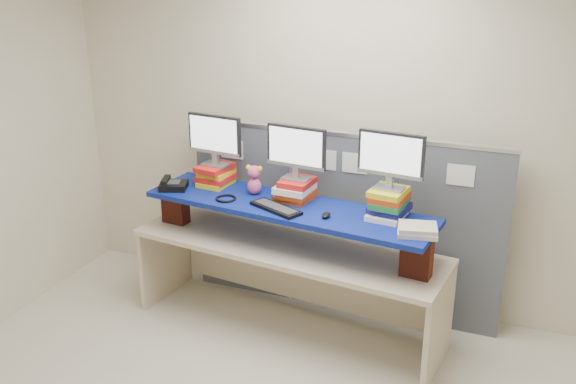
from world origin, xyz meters
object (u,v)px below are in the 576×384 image
at_px(monitor_right, 391,157).
at_px(desk_phone, 173,185).
at_px(monitor_left, 215,137).
at_px(monitor_center, 296,150).
at_px(keyboard, 276,208).
at_px(desk, 288,262).
at_px(blue_board, 288,207).

relative_size(monitor_right, desk_phone, 1.81).
distance_m(monitor_left, monitor_center, 0.72).
height_order(keyboard, desk_phone, desk_phone).
relative_size(desk, monitor_left, 5.32).
xyz_separation_m(monitor_left, desk_phone, (-0.28, -0.21, -0.37)).
bearing_deg(keyboard, desk_phone, -162.13).
bearing_deg(desk, desk_phone, -172.77).
distance_m(monitor_left, desk_phone, 0.51).
bearing_deg(keyboard, monitor_center, 99.55).
relative_size(blue_board, monitor_left, 4.74).
bearing_deg(monitor_center, keyboard, -98.73).
distance_m(monitor_center, monitor_right, 0.73).
height_order(desk, monitor_left, monitor_left).
relative_size(keyboard, desk_phone, 1.71).
bearing_deg(keyboard, desk, 94.77).
xyz_separation_m(desk, monitor_right, (0.75, 0.03, 0.92)).
xyz_separation_m(blue_board, monitor_center, (0.02, 0.12, 0.42)).
relative_size(desk, monitor_center, 5.32).
height_order(blue_board, monitor_right, monitor_right).
height_order(monitor_right, desk_phone, monitor_right).
relative_size(blue_board, monitor_right, 4.74).
bearing_deg(monitor_right, desk_phone, -171.95).
xyz_separation_m(monitor_center, monitor_right, (0.72, -0.09, 0.05)).
relative_size(monitor_left, monitor_right, 1.00).
height_order(blue_board, keyboard, keyboard).
bearing_deg(monitor_right, monitor_left, 180.00).
distance_m(desk, blue_board, 0.45).
bearing_deg(monitor_center, desk, -93.34).
bearing_deg(monitor_center, blue_board, -93.34).
distance_m(monitor_right, keyboard, 0.91).
bearing_deg(desk, blue_board, 0.00).
height_order(blue_board, monitor_left, monitor_left).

